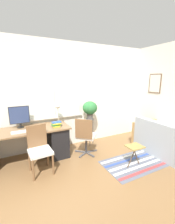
{
  "coord_description": "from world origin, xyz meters",
  "views": [
    {
      "loc": [
        -0.77,
        -2.94,
        1.8
      ],
      "look_at": [
        0.81,
        0.17,
        1.01
      ],
      "focal_mm": 24.0,
      "sensor_mm": 36.0,
      "label": 1
    }
  ],
  "objects_px": {
    "plant_stand": "(90,123)",
    "potted_plant": "(90,108)",
    "office_chair_swivel": "(85,136)",
    "book_stack": "(56,124)",
    "mouse": "(37,130)",
    "folding_stool": "(135,148)",
    "desk_chair_wooden": "(39,148)",
    "couch_loveseat": "(164,142)",
    "desk_lamp": "(58,109)",
    "keyboard": "(22,132)",
    "monitor": "(19,116)"
  },
  "relations": [
    {
      "from": "desk_chair_wooden",
      "to": "couch_loveseat",
      "type": "distance_m",
      "value": 2.9
    },
    {
      "from": "keyboard",
      "to": "folding_stool",
      "type": "xyz_separation_m",
      "value": [
        2.03,
        -1.06,
        -0.35
      ]
    },
    {
      "from": "office_chair_swivel",
      "to": "keyboard",
      "type": "bearing_deg",
      "value": 33.8
    },
    {
      "from": "mouse",
      "to": "desk_chair_wooden",
      "type": "distance_m",
      "value": 0.43
    },
    {
      "from": "mouse",
      "to": "couch_loveseat",
      "type": "bearing_deg",
      "value": -18.99
    },
    {
      "from": "monitor",
      "to": "potted_plant",
      "type": "bearing_deg",
      "value": -1.61
    },
    {
      "from": "couch_loveseat",
      "to": "folding_stool",
      "type": "relative_size",
      "value": 3.15
    },
    {
      "from": "folding_stool",
      "to": "potted_plant",
      "type": "bearing_deg",
      "value": 103.64
    },
    {
      "from": "plant_stand",
      "to": "keyboard",
      "type": "bearing_deg",
      "value": -170.42
    },
    {
      "from": "keyboard",
      "to": "book_stack",
      "type": "distance_m",
      "value": 0.72
    },
    {
      "from": "mouse",
      "to": "folding_stool",
      "type": "bearing_deg",
      "value": -30.95
    },
    {
      "from": "monitor",
      "to": "book_stack",
      "type": "height_order",
      "value": "monitor"
    },
    {
      "from": "book_stack",
      "to": "couch_loveseat",
      "type": "height_order",
      "value": "book_stack"
    },
    {
      "from": "mouse",
      "to": "couch_loveseat",
      "type": "distance_m",
      "value": 2.98
    },
    {
      "from": "monitor",
      "to": "office_chair_swivel",
      "type": "bearing_deg",
      "value": -20.47
    },
    {
      "from": "desk_lamp",
      "to": "desk_chair_wooden",
      "type": "relative_size",
      "value": 0.48
    },
    {
      "from": "book_stack",
      "to": "desk_lamp",
      "type": "bearing_deg",
      "value": 66.26
    },
    {
      "from": "plant_stand",
      "to": "folding_stool",
      "type": "height_order",
      "value": "plant_stand"
    },
    {
      "from": "desk_lamp",
      "to": "office_chair_swivel",
      "type": "bearing_deg",
      "value": -44.3
    },
    {
      "from": "couch_loveseat",
      "to": "book_stack",
      "type": "bearing_deg",
      "value": 66.8
    },
    {
      "from": "keyboard",
      "to": "couch_loveseat",
      "type": "bearing_deg",
      "value": -17.67
    },
    {
      "from": "plant_stand",
      "to": "office_chair_swivel",
      "type": "bearing_deg",
      "value": -128.39
    },
    {
      "from": "office_chair_swivel",
      "to": "folding_stool",
      "type": "height_order",
      "value": "office_chair_swivel"
    },
    {
      "from": "book_stack",
      "to": "desk_chair_wooden",
      "type": "bearing_deg",
      "value": -139.76
    },
    {
      "from": "monitor",
      "to": "desk_chair_wooden",
      "type": "xyz_separation_m",
      "value": [
        0.27,
        -0.69,
        -0.51
      ]
    },
    {
      "from": "book_stack",
      "to": "couch_loveseat",
      "type": "relative_size",
      "value": 0.15
    },
    {
      "from": "mouse",
      "to": "potted_plant",
      "type": "distance_m",
      "value": 1.47
    },
    {
      "from": "keyboard",
      "to": "plant_stand",
      "type": "relative_size",
      "value": 0.56
    },
    {
      "from": "plant_stand",
      "to": "folding_stool",
      "type": "distance_m",
      "value": 1.41
    },
    {
      "from": "desk_chair_wooden",
      "to": "plant_stand",
      "type": "xyz_separation_m",
      "value": [
        1.45,
        0.64,
        0.13
      ]
    },
    {
      "from": "plant_stand",
      "to": "desk_lamp",
      "type": "bearing_deg",
      "value": 177.96
    },
    {
      "from": "keyboard",
      "to": "desk_lamp",
      "type": "bearing_deg",
      "value": 20.69
    },
    {
      "from": "couch_loveseat",
      "to": "folding_stool",
      "type": "height_order",
      "value": "couch_loveseat"
    },
    {
      "from": "desk_chair_wooden",
      "to": "desk_lamp",
      "type": "bearing_deg",
      "value": 45.41
    },
    {
      "from": "couch_loveseat",
      "to": "potted_plant",
      "type": "bearing_deg",
      "value": 47.33
    },
    {
      "from": "desk_chair_wooden",
      "to": "office_chair_swivel",
      "type": "relative_size",
      "value": 1.0
    },
    {
      "from": "office_chair_swivel",
      "to": "book_stack",
      "type": "bearing_deg",
      "value": 23.16
    },
    {
      "from": "desk_lamp",
      "to": "office_chair_swivel",
      "type": "xyz_separation_m",
      "value": [
        0.5,
        -0.49,
        -0.59
      ]
    },
    {
      "from": "monitor",
      "to": "couch_loveseat",
      "type": "xyz_separation_m",
      "value": [
        3.09,
        -1.31,
        -0.71
      ]
    },
    {
      "from": "monitor",
      "to": "office_chair_swivel",
      "type": "xyz_separation_m",
      "value": [
        1.35,
        -0.5,
        -0.51
      ]
    },
    {
      "from": "potted_plant",
      "to": "folding_stool",
      "type": "relative_size",
      "value": 1.05
    },
    {
      "from": "keyboard",
      "to": "mouse",
      "type": "relative_size",
      "value": 7.08
    },
    {
      "from": "desk_chair_wooden",
      "to": "office_chair_swivel",
      "type": "bearing_deg",
      "value": 6.2
    },
    {
      "from": "plant_stand",
      "to": "couch_loveseat",
      "type": "bearing_deg",
      "value": -42.67
    },
    {
      "from": "plant_stand",
      "to": "potted_plant",
      "type": "bearing_deg",
      "value": 0.0
    },
    {
      "from": "monitor",
      "to": "couch_loveseat",
      "type": "distance_m",
      "value": 3.43
    },
    {
      "from": "desk_lamp",
      "to": "office_chair_swivel",
      "type": "distance_m",
      "value": 0.91
    },
    {
      "from": "plant_stand",
      "to": "desk_chair_wooden",
      "type": "bearing_deg",
      "value": -155.98
    },
    {
      "from": "office_chair_swivel",
      "to": "desk_chair_wooden",
      "type": "bearing_deg",
      "value": 50.84
    },
    {
      "from": "book_stack",
      "to": "folding_stool",
      "type": "bearing_deg",
      "value": -39.81
    }
  ]
}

